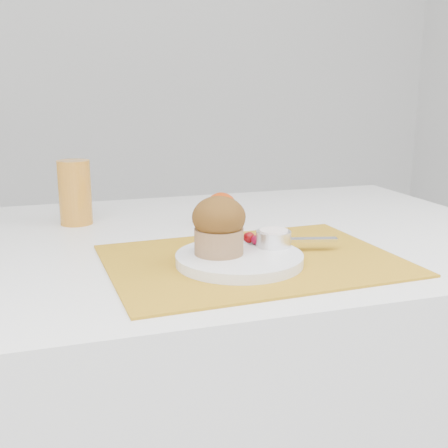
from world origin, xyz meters
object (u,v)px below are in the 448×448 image
object	(u,v)px
orange	(221,209)
juice_glass	(75,192)
table	(215,410)
muffin	(219,225)
plate	(239,259)

from	to	relation	value
orange	juice_glass	xyz separation A→B (m)	(-0.28, 0.10, 0.03)
table	orange	distance (m)	0.42
orange	muffin	size ratio (longest dim) A/B	0.72
table	juice_glass	xyz separation A→B (m)	(-0.24, 0.18, 0.44)
plate	juice_glass	xyz separation A→B (m)	(-0.23, 0.37, 0.05)
muffin	table	bearing A→B (deg)	75.90
table	muffin	xyz separation A→B (m)	(-0.05, -0.18, 0.44)
table	juice_glass	bearing A→B (deg)	144.26
table	orange	world-z (taller)	orange
orange	muffin	distance (m)	0.28
plate	juice_glass	distance (m)	0.44
orange	juice_glass	distance (m)	0.30
orange	plate	bearing A→B (deg)	-101.48
muffin	orange	bearing A→B (deg)	71.86
table	orange	size ratio (longest dim) A/B	18.08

